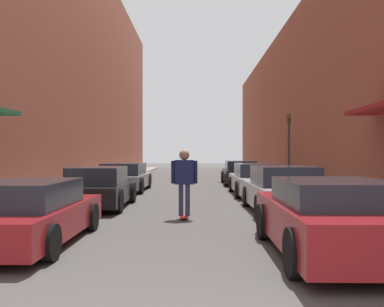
{
  "coord_description": "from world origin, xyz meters",
  "views": [
    {
      "loc": [
        0.41,
        -2.09,
        1.75
      ],
      "look_at": [
        0.27,
        11.91,
        1.73
      ],
      "focal_mm": 40.0,
      "sensor_mm": 36.0,
      "label": 1
    }
  ],
  "objects_px": {
    "parked_car_left_1": "(99,188)",
    "parked_car_left_2": "(125,177)",
    "parked_car_right_1": "(283,190)",
    "skateboarder": "(184,176)",
    "parked_car_right_3": "(240,173)",
    "parked_car_right_0": "(331,218)",
    "parked_car_right_2": "(256,180)",
    "traffic_light": "(289,142)",
    "parked_car_left_0": "(30,214)"
  },
  "relations": [
    {
      "from": "parked_car_right_2",
      "to": "parked_car_right_0",
      "type": "bearing_deg",
      "value": -91.04
    },
    {
      "from": "parked_car_left_0",
      "to": "traffic_light",
      "type": "relative_size",
      "value": 1.26
    },
    {
      "from": "parked_car_left_0",
      "to": "parked_car_right_0",
      "type": "distance_m",
      "value": 5.53
    },
    {
      "from": "parked_car_right_0",
      "to": "parked_car_right_3",
      "type": "distance_m",
      "value": 16.48
    },
    {
      "from": "parked_car_left_1",
      "to": "skateboarder",
      "type": "bearing_deg",
      "value": -39.09
    },
    {
      "from": "parked_car_right_3",
      "to": "skateboarder",
      "type": "height_order",
      "value": "skateboarder"
    },
    {
      "from": "parked_car_left_1",
      "to": "skateboarder",
      "type": "height_order",
      "value": "skateboarder"
    },
    {
      "from": "parked_car_right_1",
      "to": "traffic_light",
      "type": "height_order",
      "value": "traffic_light"
    },
    {
      "from": "parked_car_right_1",
      "to": "skateboarder",
      "type": "xyz_separation_m",
      "value": [
        -2.83,
        -1.13,
        0.47
      ]
    },
    {
      "from": "parked_car_left_2",
      "to": "parked_car_right_0",
      "type": "bearing_deg",
      "value": -65.59
    },
    {
      "from": "parked_car_left_1",
      "to": "parked_car_right_0",
      "type": "relative_size",
      "value": 0.97
    },
    {
      "from": "parked_car_left_2",
      "to": "parked_car_right_3",
      "type": "bearing_deg",
      "value": 36.54
    },
    {
      "from": "parked_car_right_1",
      "to": "skateboarder",
      "type": "relative_size",
      "value": 2.48
    },
    {
      "from": "traffic_light",
      "to": "parked_car_left_2",
      "type": "bearing_deg",
      "value": -170.54
    },
    {
      "from": "parked_car_right_1",
      "to": "parked_car_left_2",
      "type": "bearing_deg",
      "value": 129.38
    },
    {
      "from": "parked_car_left_2",
      "to": "parked_car_left_0",
      "type": "bearing_deg",
      "value": -89.51
    },
    {
      "from": "parked_car_right_2",
      "to": "traffic_light",
      "type": "bearing_deg",
      "value": 56.73
    },
    {
      "from": "parked_car_right_1",
      "to": "parked_car_right_2",
      "type": "height_order",
      "value": "parked_car_right_1"
    },
    {
      "from": "parked_car_right_1",
      "to": "skateboarder",
      "type": "height_order",
      "value": "skateboarder"
    },
    {
      "from": "parked_car_left_1",
      "to": "parked_car_right_1",
      "type": "xyz_separation_m",
      "value": [
        5.62,
        -1.14,
        0.02
      ]
    },
    {
      "from": "parked_car_left_0",
      "to": "parked_car_right_3",
      "type": "bearing_deg",
      "value": 70.25
    },
    {
      "from": "parked_car_left_1",
      "to": "parked_car_left_2",
      "type": "distance_m",
      "value": 5.92
    },
    {
      "from": "skateboarder",
      "to": "parked_car_left_1",
      "type": "bearing_deg",
      "value": 140.91
    },
    {
      "from": "parked_car_left_1",
      "to": "parked_car_right_1",
      "type": "distance_m",
      "value": 5.74
    },
    {
      "from": "parked_car_right_2",
      "to": "parked_car_left_2",
      "type": "bearing_deg",
      "value": 162.63
    },
    {
      "from": "parked_car_left_2",
      "to": "parked_car_left_1",
      "type": "bearing_deg",
      "value": -88.4
    },
    {
      "from": "traffic_light",
      "to": "skateboarder",
      "type": "bearing_deg",
      "value": -116.99
    },
    {
      "from": "parked_car_left_0",
      "to": "parked_car_right_3",
      "type": "xyz_separation_m",
      "value": [
        5.61,
        15.61,
        0.05
      ]
    },
    {
      "from": "parked_car_left_2",
      "to": "skateboarder",
      "type": "bearing_deg",
      "value": -70.14
    },
    {
      "from": "parked_car_left_2",
      "to": "parked_car_right_2",
      "type": "height_order",
      "value": "parked_car_right_2"
    },
    {
      "from": "parked_car_left_0",
      "to": "parked_car_left_1",
      "type": "height_order",
      "value": "parked_car_left_1"
    },
    {
      "from": "parked_car_left_0",
      "to": "skateboarder",
      "type": "distance_m",
      "value": 4.33
    },
    {
      "from": "skateboarder",
      "to": "parked_car_left_0",
      "type": "bearing_deg",
      "value": -131.74
    },
    {
      "from": "parked_car_left_1",
      "to": "parked_car_right_3",
      "type": "height_order",
      "value": "parked_car_right_3"
    },
    {
      "from": "parked_car_right_3",
      "to": "parked_car_right_0",
      "type": "bearing_deg",
      "value": -90.5
    },
    {
      "from": "skateboarder",
      "to": "traffic_light",
      "type": "relative_size",
      "value": 0.52
    },
    {
      "from": "parked_car_left_1",
      "to": "parked_car_left_2",
      "type": "xyz_separation_m",
      "value": [
        -0.17,
        5.91,
        -0.01
      ]
    },
    {
      "from": "parked_car_right_1",
      "to": "parked_car_right_3",
      "type": "relative_size",
      "value": 0.95
    },
    {
      "from": "parked_car_right_3",
      "to": "skateboarder",
      "type": "relative_size",
      "value": 2.6
    },
    {
      "from": "parked_car_right_2",
      "to": "parked_car_left_0",
      "type": "bearing_deg",
      "value": -120.53
    },
    {
      "from": "parked_car_left_0",
      "to": "parked_car_right_1",
      "type": "xyz_separation_m",
      "value": [
        5.69,
        4.33,
        0.07
      ]
    },
    {
      "from": "parked_car_left_1",
      "to": "parked_car_left_2",
      "type": "relative_size",
      "value": 0.89
    },
    {
      "from": "parked_car_right_0",
      "to": "parked_car_right_1",
      "type": "xyz_separation_m",
      "value": [
        0.23,
        5.2,
        0.01
      ]
    },
    {
      "from": "parked_car_left_2",
      "to": "skateboarder",
      "type": "relative_size",
      "value": 2.64
    },
    {
      "from": "parked_car_right_0",
      "to": "traffic_light",
      "type": "distance_m",
      "value": 13.83
    },
    {
      "from": "parked_car_left_2",
      "to": "parked_car_right_0",
      "type": "relative_size",
      "value": 1.09
    },
    {
      "from": "parked_car_left_0",
      "to": "parked_car_left_1",
      "type": "distance_m",
      "value": 5.47
    },
    {
      "from": "parked_car_right_2",
      "to": "traffic_light",
      "type": "relative_size",
      "value": 1.37
    },
    {
      "from": "parked_car_right_1",
      "to": "traffic_light",
      "type": "xyz_separation_m",
      "value": [
        1.99,
        8.35,
        1.63
      ]
    },
    {
      "from": "parked_car_right_2",
      "to": "traffic_light",
      "type": "height_order",
      "value": "traffic_light"
    }
  ]
}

